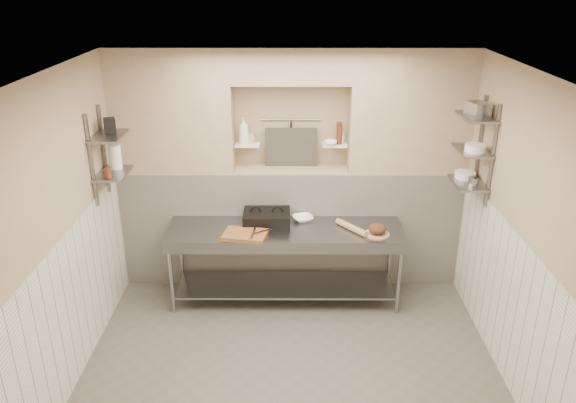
{
  "coord_description": "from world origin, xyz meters",
  "views": [
    {
      "loc": [
        -0.01,
        -4.41,
        3.54
      ],
      "look_at": [
        -0.03,
        0.9,
        1.35
      ],
      "focal_mm": 35.0,
      "sensor_mm": 36.0,
      "label": 1
    }
  ],
  "objects_px": {
    "rolling_pin": "(351,227)",
    "cutting_board": "(245,235)",
    "panini_press": "(267,218)",
    "bowl_alcove": "(330,143)",
    "mixing_bowl": "(303,218)",
    "bread_loaf": "(377,229)",
    "prep_table": "(285,250)",
    "bottle_soap": "(244,131)",
    "jug_left": "(115,157)"
  },
  "relations": [
    {
      "from": "panini_press",
      "to": "cutting_board",
      "type": "bearing_deg",
      "value": -124.06
    },
    {
      "from": "prep_table",
      "to": "jug_left",
      "type": "relative_size",
      "value": 10.19
    },
    {
      "from": "bread_loaf",
      "to": "prep_table",
      "type": "bearing_deg",
      "value": 172.43
    },
    {
      "from": "jug_left",
      "to": "bottle_soap",
      "type": "bearing_deg",
      "value": 23.98
    },
    {
      "from": "bottle_soap",
      "to": "cutting_board",
      "type": "bearing_deg",
      "value": -86.75
    },
    {
      "from": "prep_table",
      "to": "cutting_board",
      "type": "relative_size",
      "value": 5.68
    },
    {
      "from": "cutting_board",
      "to": "bottle_soap",
      "type": "xyz_separation_m",
      "value": [
        -0.04,
        0.75,
        0.94
      ]
    },
    {
      "from": "jug_left",
      "to": "rolling_pin",
      "type": "bearing_deg",
      "value": -0.19
    },
    {
      "from": "bottle_soap",
      "to": "bowl_alcove",
      "type": "bearing_deg",
      "value": -2.6
    },
    {
      "from": "prep_table",
      "to": "cutting_board",
      "type": "distance_m",
      "value": 0.54
    },
    {
      "from": "bread_loaf",
      "to": "bowl_alcove",
      "type": "distance_m",
      "value": 1.12
    },
    {
      "from": "rolling_pin",
      "to": "bread_loaf",
      "type": "relative_size",
      "value": 2.34
    },
    {
      "from": "cutting_board",
      "to": "bowl_alcove",
      "type": "distance_m",
      "value": 1.43
    },
    {
      "from": "bread_loaf",
      "to": "bowl_alcove",
      "type": "relative_size",
      "value": 1.27
    },
    {
      "from": "mixing_bowl",
      "to": "cutting_board",
      "type": "bearing_deg",
      "value": -146.66
    },
    {
      "from": "prep_table",
      "to": "bottle_soap",
      "type": "bearing_deg",
      "value": 129.66
    },
    {
      "from": "mixing_bowl",
      "to": "rolling_pin",
      "type": "distance_m",
      "value": 0.59
    },
    {
      "from": "cutting_board",
      "to": "bottle_soap",
      "type": "distance_m",
      "value": 1.2
    },
    {
      "from": "panini_press",
      "to": "bowl_alcove",
      "type": "height_order",
      "value": "bowl_alcove"
    },
    {
      "from": "mixing_bowl",
      "to": "bowl_alcove",
      "type": "height_order",
      "value": "bowl_alcove"
    },
    {
      "from": "cutting_board",
      "to": "bowl_alcove",
      "type": "xyz_separation_m",
      "value": [
        0.94,
        0.7,
        0.82
      ]
    },
    {
      "from": "panini_press",
      "to": "bottle_soap",
      "type": "relative_size",
      "value": 1.74
    },
    {
      "from": "cutting_board",
      "to": "bread_loaf",
      "type": "bearing_deg",
      "value": 1.9
    },
    {
      "from": "rolling_pin",
      "to": "bottle_soap",
      "type": "bearing_deg",
      "value": 153.87
    },
    {
      "from": "rolling_pin",
      "to": "jug_left",
      "type": "bearing_deg",
      "value": 179.81
    },
    {
      "from": "bread_loaf",
      "to": "jug_left",
      "type": "xyz_separation_m",
      "value": [
        -2.77,
        0.12,
        0.77
      ]
    },
    {
      "from": "prep_table",
      "to": "jug_left",
      "type": "height_order",
      "value": "jug_left"
    },
    {
      "from": "panini_press",
      "to": "bottle_soap",
      "type": "height_order",
      "value": "bottle_soap"
    },
    {
      "from": "cutting_board",
      "to": "bread_loaf",
      "type": "height_order",
      "value": "bread_loaf"
    },
    {
      "from": "bottle_soap",
      "to": "bowl_alcove",
      "type": "distance_m",
      "value": 0.99
    },
    {
      "from": "panini_press",
      "to": "mixing_bowl",
      "type": "bearing_deg",
      "value": 10.59
    },
    {
      "from": "jug_left",
      "to": "bowl_alcove",
      "type": "bearing_deg",
      "value": 13.19
    },
    {
      "from": "bread_loaf",
      "to": "jug_left",
      "type": "distance_m",
      "value": 2.88
    },
    {
      "from": "bowl_alcove",
      "to": "jug_left",
      "type": "relative_size",
      "value": 0.59
    },
    {
      "from": "bowl_alcove",
      "to": "bottle_soap",
      "type": "bearing_deg",
      "value": 177.4
    },
    {
      "from": "panini_press",
      "to": "mixing_bowl",
      "type": "relative_size",
      "value": 2.32
    },
    {
      "from": "cutting_board",
      "to": "bowl_alcove",
      "type": "height_order",
      "value": "bowl_alcove"
    },
    {
      "from": "mixing_bowl",
      "to": "bottle_soap",
      "type": "distance_m",
      "value": 1.2
    },
    {
      "from": "panini_press",
      "to": "bottle_soap",
      "type": "xyz_separation_m",
      "value": [
        -0.26,
        0.41,
        0.89
      ]
    },
    {
      "from": "mixing_bowl",
      "to": "rolling_pin",
      "type": "relative_size",
      "value": 0.51
    },
    {
      "from": "bowl_alcove",
      "to": "jug_left",
      "type": "xyz_separation_m",
      "value": [
        -2.28,
        -0.54,
        0.0
      ]
    },
    {
      "from": "rolling_pin",
      "to": "cutting_board",
      "type": "bearing_deg",
      "value": -172.14
    },
    {
      "from": "cutting_board",
      "to": "bottle_soap",
      "type": "relative_size",
      "value": 1.52
    },
    {
      "from": "panini_press",
      "to": "bottle_soap",
      "type": "bearing_deg",
      "value": 121.82
    },
    {
      "from": "panini_press",
      "to": "rolling_pin",
      "type": "height_order",
      "value": "panini_press"
    },
    {
      "from": "rolling_pin",
      "to": "bowl_alcove",
      "type": "relative_size",
      "value": 2.97
    },
    {
      "from": "bread_loaf",
      "to": "bottle_soap",
      "type": "height_order",
      "value": "bottle_soap"
    },
    {
      "from": "cutting_board",
      "to": "rolling_pin",
      "type": "height_order",
      "value": "rolling_pin"
    },
    {
      "from": "mixing_bowl",
      "to": "bottle_soap",
      "type": "relative_size",
      "value": 0.75
    },
    {
      "from": "bread_loaf",
      "to": "jug_left",
      "type": "height_order",
      "value": "jug_left"
    }
  ]
}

